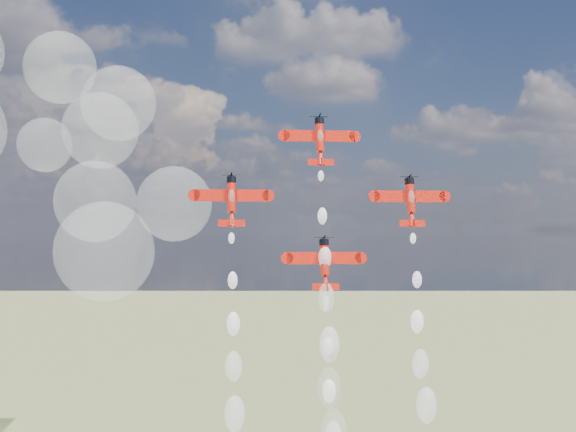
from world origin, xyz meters
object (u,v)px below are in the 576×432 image
(plane_left, at_px, (231,200))
(plane_slot, at_px, (325,263))
(plane_lead, at_px, (320,140))
(plane_right, at_px, (411,201))

(plane_left, bearing_deg, plane_slot, -8.93)
(plane_left, bearing_deg, plane_lead, 8.93)
(plane_right, bearing_deg, plane_left, 180.00)
(plane_left, height_order, plane_slot, plane_left)
(plane_left, bearing_deg, plane_right, 0.00)
(plane_lead, distance_m, plane_right, 19.25)
(plane_left, xyz_separation_m, plane_slot, (15.77, -2.48, -10.76))
(plane_lead, relative_size, plane_right, 1.00)
(plane_lead, height_order, plane_right, plane_lead)
(plane_left, height_order, plane_right, same)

